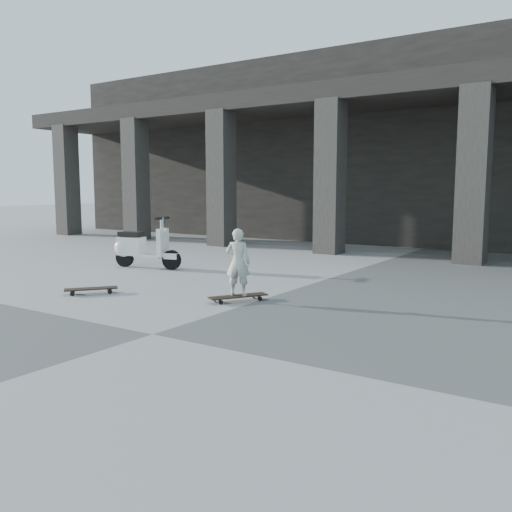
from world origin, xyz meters
The scene contains 6 objects.
ground centered at (0.00, 0.00, 0.00)m, with size 90.00×90.00×0.00m, color #50504E.
colonnade centered at (0.00, 13.77, 3.03)m, with size 28.00×8.82×6.00m.
longboard centered at (-0.23, 2.10, 0.07)m, with size 0.66×0.90×0.09m.
skateboard_spare centered at (-2.59, 1.25, 0.08)m, with size 0.69×0.78×0.10m.
child centered at (-0.23, 2.10, 0.61)m, with size 0.38×0.25×1.03m, color beige.
scooter centered at (-4.16, 3.82, 0.44)m, with size 1.59×0.68×1.12m.
Camera 1 is at (4.47, -4.55, 1.72)m, focal length 38.00 mm.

